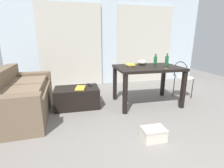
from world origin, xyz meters
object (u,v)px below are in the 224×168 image
at_px(bowl, 142,62).
at_px(tv_remote_primary, 89,85).
at_px(craft_table, 148,72).
at_px(coffee_table, 77,97).
at_px(bottle_far, 167,61).
at_px(bottle_near, 155,60).
at_px(scissors, 166,68).
at_px(shoebox, 153,134).
at_px(magazine, 80,88).
at_px(wire_chair, 182,75).
at_px(book_stack, 130,65).
at_px(couch, 20,97).

bearing_deg(bowl, tv_remote_primary, 179.63).
bearing_deg(tv_remote_primary, craft_table, -22.66).
distance_m(coffee_table, bowl, 1.51).
height_order(coffee_table, bottle_far, bottle_far).
distance_m(bottle_far, bowl, 0.49).
height_order(bottle_near, tv_remote_primary, bottle_near).
bearing_deg(bowl, scissors, -65.38).
bearing_deg(scissors, tv_remote_primary, 158.30).
relative_size(scissors, shoebox, 0.37).
distance_m(craft_table, shoebox, 1.40).
bearing_deg(bottle_near, coffee_table, -176.67).
bearing_deg(coffee_table, shoebox, -54.70).
bearing_deg(bottle_far, magazine, 176.35).
distance_m(wire_chair, book_stack, 1.21).
height_order(wire_chair, scissors, wire_chair).
relative_size(couch, bottle_far, 7.25).
height_order(craft_table, magazine, craft_table).
xyz_separation_m(bottle_far, magazine, (-1.69, 0.11, -0.47)).
bearing_deg(bottle_near, shoebox, -116.41).
height_order(couch, bottle_far, bottle_far).
distance_m(magazine, shoebox, 1.58).
bearing_deg(magazine, book_stack, 16.94).
distance_m(book_stack, scissors, 0.70).
height_order(wire_chair, shoebox, wire_chair).
xyz_separation_m(couch, bottle_far, (2.73, -0.08, 0.56)).
relative_size(bottle_near, bowl, 1.14).
xyz_separation_m(wire_chair, scissors, (-0.66, -0.41, 0.25)).
bearing_deg(bottle_near, craft_table, -139.61).
relative_size(bowl, shoebox, 0.62).
relative_size(coffee_table, magazine, 2.93).
xyz_separation_m(bowl, magazine, (-1.30, -0.17, -0.42)).
relative_size(couch, magazine, 6.38).
relative_size(coffee_table, scissors, 7.22).
height_order(couch, tv_remote_primary, couch).
xyz_separation_m(coffee_table, bottle_far, (1.76, -0.17, 0.68)).
xyz_separation_m(bottle_near, scissors, (-0.05, -0.52, -0.09)).
distance_m(bottle_far, magazine, 1.76).
bearing_deg(shoebox, magazine, 124.48).
relative_size(wire_chair, shoebox, 2.69).
bearing_deg(bowl, bottle_near, -3.03).
relative_size(craft_table, tv_remote_primary, 6.73).
distance_m(wire_chair, tv_remote_primary, 2.02).
distance_m(bowl, book_stack, 0.30).
xyz_separation_m(craft_table, wire_chair, (0.88, 0.12, -0.14)).
relative_size(couch, tv_remote_primary, 9.73).
relative_size(bowl, book_stack, 0.65).
bearing_deg(shoebox, coffee_table, 125.30).
distance_m(bottle_near, book_stack, 0.58).
height_order(couch, craft_table, couch).
xyz_separation_m(coffee_table, magazine, (0.07, -0.06, 0.20)).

